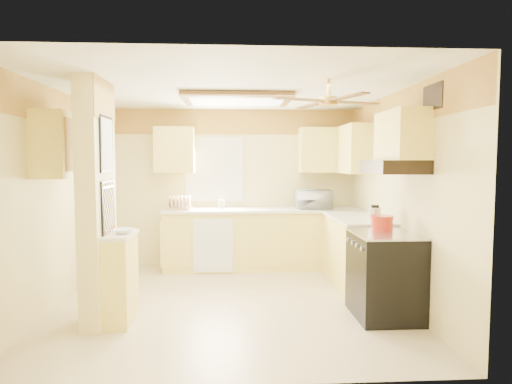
{
  "coord_description": "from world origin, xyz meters",
  "views": [
    {
      "loc": [
        0.03,
        -4.98,
        1.69
      ],
      "look_at": [
        0.33,
        0.35,
        1.29
      ],
      "focal_mm": 30.0,
      "sensor_mm": 36.0,
      "label": 1
    }
  ],
  "objects": [
    {
      "name": "floor",
      "position": [
        0.0,
        0.0,
        0.0
      ],
      "size": [
        4.0,
        4.0,
        0.0
      ],
      "primitive_type": "plane",
      "color": "#D0B790",
      "rests_on": "ground"
    },
    {
      "name": "ceiling",
      "position": [
        0.0,
        0.0,
        2.5
      ],
      "size": [
        4.0,
        4.0,
        0.0
      ],
      "primitive_type": "plane",
      "rotation": [
        3.14,
        0.0,
        0.0
      ],
      "color": "white",
      "rests_on": "wall_back"
    },
    {
      "name": "wall_back",
      "position": [
        0.0,
        1.9,
        1.25
      ],
      "size": [
        4.0,
        0.0,
        4.0
      ],
      "primitive_type": "plane",
      "rotation": [
        1.57,
        0.0,
        0.0
      ],
      "color": "#E0CF89",
      "rests_on": "floor"
    },
    {
      "name": "wall_front",
      "position": [
        0.0,
        -1.9,
        1.25
      ],
      "size": [
        4.0,
        0.0,
        4.0
      ],
      "primitive_type": "plane",
      "rotation": [
        -1.57,
        0.0,
        0.0
      ],
      "color": "#E0CF89",
      "rests_on": "floor"
    },
    {
      "name": "wall_left",
      "position": [
        -2.0,
        0.0,
        1.25
      ],
      "size": [
        0.0,
        3.8,
        3.8
      ],
      "primitive_type": "plane",
      "rotation": [
        1.57,
        0.0,
        1.57
      ],
      "color": "#E0CF89",
      "rests_on": "floor"
    },
    {
      "name": "wall_right",
      "position": [
        2.0,
        0.0,
        1.25
      ],
      "size": [
        0.0,
        3.8,
        3.8
      ],
      "primitive_type": "plane",
      "rotation": [
        1.57,
        0.0,
        -1.57
      ],
      "color": "#E0CF89",
      "rests_on": "floor"
    },
    {
      "name": "wallpaper_border",
      "position": [
        0.0,
        1.88,
        2.3
      ],
      "size": [
        4.0,
        0.02,
        0.4
      ],
      "primitive_type": "cube",
      "color": "#F1BF47",
      "rests_on": "wall_back"
    },
    {
      "name": "partition_column",
      "position": [
        -1.35,
        -0.55,
        1.25
      ],
      "size": [
        0.2,
        0.7,
        2.5
      ],
      "primitive_type": "cube",
      "color": "#E0CF89",
      "rests_on": "floor"
    },
    {
      "name": "partition_ledge",
      "position": [
        -1.13,
        -0.55,
        0.45
      ],
      "size": [
        0.25,
        0.55,
        0.9
      ],
      "primitive_type": "cube",
      "color": "#FFEE71",
      "rests_on": "floor"
    },
    {
      "name": "ledge_top",
      "position": [
        -1.13,
        -0.55,
        0.92
      ],
      "size": [
        0.28,
        0.58,
        0.04
      ],
      "primitive_type": "cube",
      "color": "silver",
      "rests_on": "partition_ledge"
    },
    {
      "name": "lower_cabinets_back",
      "position": [
        0.5,
        1.6,
        0.45
      ],
      "size": [
        3.0,
        0.6,
        0.9
      ],
      "primitive_type": "cube",
      "color": "#FFEE71",
      "rests_on": "floor"
    },
    {
      "name": "lower_cabinets_right",
      "position": [
        1.7,
        0.6,
        0.45
      ],
      "size": [
        0.6,
        1.4,
        0.9
      ],
      "primitive_type": "cube",
      "color": "#FFEE71",
      "rests_on": "floor"
    },
    {
      "name": "countertop_back",
      "position": [
        0.5,
        1.59,
        0.92
      ],
      "size": [
        3.04,
        0.64,
        0.04
      ],
      "primitive_type": "cube",
      "color": "silver",
      "rests_on": "lower_cabinets_back"
    },
    {
      "name": "countertop_right",
      "position": [
        1.69,
        0.6,
        0.92
      ],
      "size": [
        0.64,
        1.44,
        0.04
      ],
      "primitive_type": "cube",
      "color": "silver",
      "rests_on": "lower_cabinets_right"
    },
    {
      "name": "dishwasher_panel",
      "position": [
        -0.25,
        1.29,
        0.43
      ],
      "size": [
        0.58,
        0.02,
        0.8
      ],
      "primitive_type": "cube",
      "color": "white",
      "rests_on": "lower_cabinets_back"
    },
    {
      "name": "window",
      "position": [
        -0.25,
        1.89,
        1.55
      ],
      "size": [
        0.92,
        0.02,
        1.02
      ],
      "color": "white",
      "rests_on": "wall_back"
    },
    {
      "name": "upper_cab_back_left",
      "position": [
        -0.85,
        1.72,
        1.85
      ],
      "size": [
        0.6,
        0.35,
        0.7
      ],
      "primitive_type": "cube",
      "color": "#FFEE71",
      "rests_on": "wall_back"
    },
    {
      "name": "upper_cab_back_right",
      "position": [
        1.55,
        1.72,
        1.85
      ],
      "size": [
        0.9,
        0.35,
        0.7
      ],
      "primitive_type": "cube",
      "color": "#FFEE71",
      "rests_on": "wall_back"
    },
    {
      "name": "upper_cab_right",
      "position": [
        1.82,
        1.25,
        1.85
      ],
      "size": [
        0.35,
        1.0,
        0.7
      ],
      "primitive_type": "cube",
      "color": "#FFEE71",
      "rests_on": "wall_right"
    },
    {
      "name": "upper_cab_left_wall",
      "position": [
        -1.82,
        -0.25,
        1.85
      ],
      "size": [
        0.35,
        0.75,
        0.7
      ],
      "primitive_type": "cube",
      "color": "#FFEE71",
      "rests_on": "wall_left"
    },
    {
      "name": "upper_cab_over_stove",
      "position": [
        1.82,
        -0.55,
        1.95
      ],
      "size": [
        0.35,
        0.76,
        0.52
      ],
      "primitive_type": "cube",
      "color": "#FFEE71",
      "rests_on": "wall_right"
    },
    {
      "name": "stove",
      "position": [
        1.67,
        -0.55,
        0.46
      ],
      "size": [
        0.68,
        0.77,
        0.92
      ],
      "color": "black",
      "rests_on": "floor"
    },
    {
      "name": "range_hood",
      "position": [
        1.74,
        -0.55,
        1.62
      ],
      "size": [
        0.5,
        0.76,
        0.14
      ],
      "primitive_type": "cube",
      "color": "black",
      "rests_on": "upper_cab_over_stove"
    },
    {
      "name": "poster_menu",
      "position": [
        -1.24,
        -0.55,
        1.85
      ],
      "size": [
        0.02,
        0.42,
        0.57
      ],
      "color": "black",
      "rests_on": "partition_column"
    },
    {
      "name": "poster_nashville",
      "position": [
        -1.24,
        -0.55,
        1.2
      ],
      "size": [
        0.02,
        0.42,
        0.57
      ],
      "color": "black",
      "rests_on": "partition_column"
    },
    {
      "name": "ceiling_light_panel",
      "position": [
        0.1,
        0.5,
        2.46
      ],
      "size": [
        1.35,
        0.95,
        0.06
      ],
      "color": "brown",
      "rests_on": "ceiling"
    },
    {
      "name": "ceiling_fan",
      "position": [
        1.0,
        -0.7,
        2.29
      ],
      "size": [
        1.15,
        1.15,
        0.26
      ],
      "color": "gold",
      "rests_on": "ceiling"
    },
    {
      "name": "vent_grate",
      "position": [
        1.98,
        -0.9,
        2.3
      ],
      "size": [
        0.02,
        0.4,
        0.25
      ],
      "primitive_type": "cube",
      "color": "black",
      "rests_on": "wall_right"
    },
    {
      "name": "microwave",
      "position": [
        1.3,
        1.57,
        1.09
      ],
      "size": [
        0.53,
        0.36,
        0.29
      ],
      "primitive_type": "imported",
      "rotation": [
        0.0,
        0.0,
        3.14
      ],
      "color": "white",
      "rests_on": "countertop_back"
    },
    {
      "name": "bowl",
      "position": [
        -1.09,
        -0.58,
        0.97
      ],
      "size": [
        0.25,
        0.25,
        0.05
      ],
      "primitive_type": "imported",
      "rotation": [
        0.0,
        0.0,
        0.23
      ],
      "color": "white",
      "rests_on": "ledge_top"
    },
    {
      "name": "dutch_oven",
      "position": [
        1.69,
        -0.39,
        1.0
      ],
      "size": [
        0.25,
        0.25,
        0.17
      ],
      "color": "#AE2617",
      "rests_on": "stove"
    },
    {
      "name": "kettle",
      "position": [
        1.74,
        0.0,
        1.04
      ],
      "size": [
        0.14,
        0.14,
        0.22
      ],
      "color": "silver",
      "rests_on": "countertop_right"
    },
    {
      "name": "dish_rack",
      "position": [
        -0.77,
        1.56,
        1.01
      ],
      "size": [
        0.38,
        0.3,
        0.2
      ],
      "color": "tan",
      "rests_on": "countertop_back"
    },
    {
      "name": "utensil_crock",
      "position": [
        -0.13,
        1.71,
        1.01
      ],
      "size": [
        0.1,
        0.1,
        0.21
      ],
      "color": "white",
      "rests_on": "countertop_back"
    }
  ]
}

